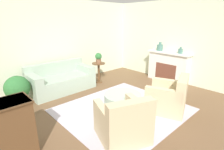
% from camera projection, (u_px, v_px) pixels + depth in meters
% --- Properties ---
extents(ground_plane, '(16.00, 16.00, 0.00)m').
position_uv_depth(ground_plane, '(123.00, 110.00, 4.33)').
color(ground_plane, brown).
extents(wall_back, '(9.67, 0.12, 2.80)m').
position_uv_depth(wall_back, '(62.00, 43.00, 5.93)').
color(wall_back, beige).
rests_on(wall_back, ground_plane).
extents(wall_right, '(0.12, 9.90, 2.80)m').
position_uv_depth(wall_right, '(185.00, 43.00, 5.87)').
color(wall_right, beige).
rests_on(wall_right, ground_plane).
extents(rug, '(2.86, 2.60, 0.01)m').
position_uv_depth(rug, '(123.00, 110.00, 4.33)').
color(rug, '#BCB2C1').
rests_on(rug, ground_plane).
extents(couch, '(1.94, 0.97, 0.85)m').
position_uv_depth(couch, '(61.00, 80.00, 5.48)').
color(couch, '#9EB29E').
rests_on(couch, ground_plane).
extents(armchair_left, '(1.09, 1.11, 0.88)m').
position_uv_depth(armchair_left, '(123.00, 123.00, 3.18)').
color(armchair_left, '#C6B289').
rests_on(armchair_left, rug).
extents(armchair_right, '(1.09, 1.11, 0.88)m').
position_uv_depth(armchair_right, '(169.00, 98.00, 4.22)').
color(armchair_right, '#C6B289').
rests_on(armchair_right, rug).
extents(ottoman_table, '(0.87, 0.87, 0.46)m').
position_uv_depth(ottoman_table, '(123.00, 101.00, 4.14)').
color(ottoman_table, '#9EB29E').
rests_on(ottoman_table, rug).
extents(side_table, '(0.45, 0.45, 0.70)m').
position_uv_depth(side_table, '(99.00, 70.00, 6.14)').
color(side_table, brown).
rests_on(side_table, ground_plane).
extents(fireplace, '(0.44, 1.53, 1.07)m').
position_uv_depth(fireplace, '(168.00, 66.00, 6.25)').
color(fireplace, silver).
rests_on(fireplace, ground_plane).
extents(vase_mantel_near, '(0.21, 0.21, 0.30)m').
position_uv_depth(vase_mantel_near, '(160.00, 47.00, 6.32)').
color(vase_mantel_near, '#477066').
rests_on(vase_mantel_near, fireplace).
extents(vase_mantel_far, '(0.15, 0.15, 0.22)m').
position_uv_depth(vase_mantel_far, '(180.00, 51.00, 5.78)').
color(vase_mantel_far, '#477066').
rests_on(vase_mantel_far, fireplace).
extents(potted_plant_on_side_table, '(0.23, 0.23, 0.35)m').
position_uv_depth(potted_plant_on_side_table, '(98.00, 58.00, 6.01)').
color(potted_plant_on_side_table, brown).
rests_on(potted_plant_on_side_table, side_table).
extents(potted_plant_floor, '(0.62, 0.62, 0.79)m').
position_uv_depth(potted_plant_floor, '(17.00, 89.00, 4.45)').
color(potted_plant_floor, brown).
rests_on(potted_plant_floor, ground_plane).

